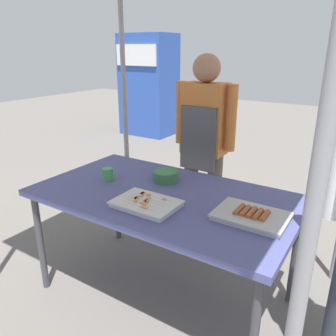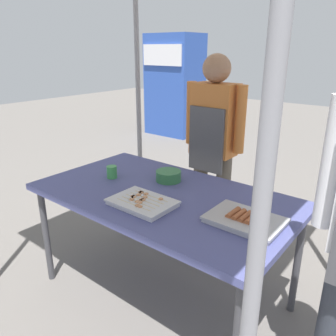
% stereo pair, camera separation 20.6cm
% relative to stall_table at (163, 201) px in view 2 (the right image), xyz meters
% --- Properties ---
extents(ground_plane, '(18.00, 18.00, 0.00)m').
position_rel_stall_table_xyz_m(ground_plane, '(0.00, 0.00, -0.70)').
color(ground_plane, '#66605B').
extents(stall_table, '(1.60, 0.90, 0.75)m').
position_rel_stall_table_xyz_m(stall_table, '(0.00, 0.00, 0.00)').
color(stall_table, '#4C518C').
rests_on(stall_table, ground).
extents(tray_grilled_sausages, '(0.37, 0.27, 0.05)m').
position_rel_stall_table_xyz_m(tray_grilled_sausages, '(0.57, -0.03, 0.07)').
color(tray_grilled_sausages, '#ADADB2').
rests_on(tray_grilled_sausages, stall_table).
extents(tray_meat_skewers, '(0.36, 0.25, 0.04)m').
position_rel_stall_table_xyz_m(tray_meat_skewers, '(0.02, -0.20, 0.07)').
color(tray_meat_skewers, silver).
rests_on(tray_meat_skewers, stall_table).
extents(condiment_bowl, '(0.17, 0.17, 0.07)m').
position_rel_stall_table_xyz_m(condiment_bowl, '(-0.10, 0.18, 0.09)').
color(condiment_bowl, '#33723F').
rests_on(condiment_bowl, stall_table).
extents(drink_cup_near_edge, '(0.07, 0.07, 0.08)m').
position_rel_stall_table_xyz_m(drink_cup_near_edge, '(-0.44, -0.02, 0.09)').
color(drink_cup_near_edge, '#3F994C').
rests_on(drink_cup_near_edge, stall_table).
extents(vendor_woman, '(0.52, 0.23, 1.56)m').
position_rel_stall_table_xyz_m(vendor_woman, '(-0.13, 0.78, 0.22)').
color(vendor_woman, '#595147').
rests_on(vendor_woman, ground).
extents(neighbor_stall_left, '(0.95, 0.74, 1.84)m').
position_rel_stall_table_xyz_m(neighbor_stall_left, '(-2.78, 3.72, 0.23)').
color(neighbor_stall_left, '#2D51B2').
rests_on(neighbor_stall_left, ground).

